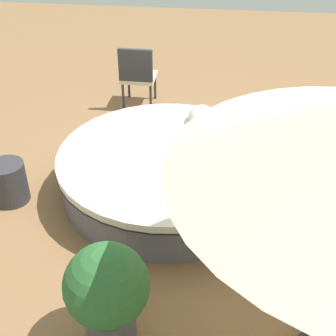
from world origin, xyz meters
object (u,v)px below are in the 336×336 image
(round_bed, at_px, (168,171))
(throw_pillow_2, at_px, (202,115))
(patio_chair, at_px, (137,73))
(side_table, at_px, (9,182))
(planter, at_px, (107,292))
(throw_pillow_1, at_px, (240,144))
(throw_pillow_0, at_px, (223,180))

(round_bed, relative_size, throw_pillow_2, 5.86)
(patio_chair, bearing_deg, side_table, -110.77)
(planter, bearing_deg, round_bed, 174.35)
(throw_pillow_2, height_order, planter, planter)
(throw_pillow_2, relative_size, patio_chair, 0.45)
(round_bed, xyz_separation_m, planter, (2.09, -0.21, 0.28))
(throw_pillow_2, distance_m, patio_chair, 1.76)
(throw_pillow_2, height_order, side_table, throw_pillow_2)
(throw_pillow_1, bearing_deg, side_table, -76.70)
(round_bed, height_order, planter, planter)
(planter, bearing_deg, throw_pillow_0, 151.27)
(round_bed, bearing_deg, side_table, -76.57)
(round_bed, distance_m, throw_pillow_2, 0.92)
(round_bed, bearing_deg, planter, -5.65)
(throw_pillow_0, xyz_separation_m, patio_chair, (-2.72, -1.39, -0.03))
(round_bed, height_order, throw_pillow_0, throw_pillow_0)
(throw_pillow_1, bearing_deg, patio_chair, -141.60)
(throw_pillow_1, relative_size, patio_chair, 0.46)
(throw_pillow_0, relative_size, side_table, 0.99)
(throw_pillow_0, relative_size, throw_pillow_1, 1.08)
(patio_chair, relative_size, side_table, 2.00)
(side_table, bearing_deg, round_bed, 103.43)
(round_bed, distance_m, throw_pillow_1, 0.90)
(round_bed, height_order, throw_pillow_2, throw_pillow_2)
(round_bed, distance_m, planter, 2.12)
(throw_pillow_1, height_order, patio_chair, patio_chair)
(round_bed, bearing_deg, throw_pillow_2, 157.10)
(throw_pillow_0, height_order, throw_pillow_1, throw_pillow_1)
(side_table, bearing_deg, patio_chair, 158.32)
(throw_pillow_1, xyz_separation_m, patio_chair, (-1.98, -1.57, -0.03))
(throw_pillow_1, relative_size, side_table, 0.92)
(planter, bearing_deg, throw_pillow_1, 155.84)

